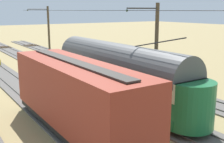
{
  "coord_description": "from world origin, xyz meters",
  "views": [
    {
      "loc": [
        8.9,
        22.21,
        6.63
      ],
      "look_at": [
        -2.63,
        4.7,
        2.07
      ],
      "focal_mm": 45.35,
      "sensor_mm": 36.0,
      "label": 1
    }
  ],
  "objects_px": {
    "catenary_pole_mid_near": "(155,50)",
    "catenary_pole_foreground": "(48,32)",
    "boxcar_adjacent": "(76,95)",
    "vintage_streetcar": "(117,71)",
    "switch_stand": "(93,57)"
  },
  "relations": [
    {
      "from": "boxcar_adjacent",
      "to": "catenary_pole_foreground",
      "type": "height_order",
      "value": "catenary_pole_foreground"
    },
    {
      "from": "catenary_pole_mid_near",
      "to": "vintage_streetcar",
      "type": "bearing_deg",
      "value": -23.85
    },
    {
      "from": "catenary_pole_mid_near",
      "to": "catenary_pole_foreground",
      "type": "bearing_deg",
      "value": -90.0
    },
    {
      "from": "vintage_streetcar",
      "to": "switch_stand",
      "type": "bearing_deg",
      "value": -113.58
    },
    {
      "from": "catenary_pole_foreground",
      "to": "catenary_pole_mid_near",
      "type": "xyz_separation_m",
      "value": [
        0.0,
        21.69,
        0.0
      ]
    },
    {
      "from": "switch_stand",
      "to": "vintage_streetcar",
      "type": "bearing_deg",
      "value": 66.42
    },
    {
      "from": "boxcar_adjacent",
      "to": "switch_stand",
      "type": "bearing_deg",
      "value": -122.12
    },
    {
      "from": "boxcar_adjacent",
      "to": "catenary_pole_mid_near",
      "type": "relative_size",
      "value": 1.58
    },
    {
      "from": "boxcar_adjacent",
      "to": "catenary_pole_foreground",
      "type": "relative_size",
      "value": 1.58
    },
    {
      "from": "switch_stand",
      "to": "catenary_pole_foreground",
      "type": "bearing_deg",
      "value": -54.6
    },
    {
      "from": "catenary_pole_mid_near",
      "to": "boxcar_adjacent",
      "type": "bearing_deg",
      "value": 16.74
    },
    {
      "from": "catenary_pole_foreground",
      "to": "catenary_pole_mid_near",
      "type": "relative_size",
      "value": 1.0
    },
    {
      "from": "vintage_streetcar",
      "to": "catenary_pole_foreground",
      "type": "height_order",
      "value": "catenary_pole_foreground"
    },
    {
      "from": "catenary_pole_mid_near",
      "to": "switch_stand",
      "type": "relative_size",
      "value": 5.8
    },
    {
      "from": "vintage_streetcar",
      "to": "switch_stand",
      "type": "xyz_separation_m",
      "value": [
        -6.56,
        -15.02,
        -1.56
      ]
    }
  ]
}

